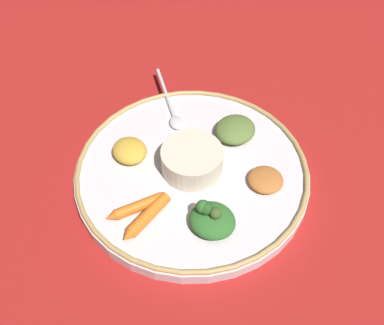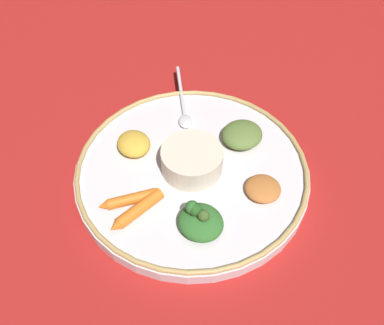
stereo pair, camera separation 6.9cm
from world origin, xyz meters
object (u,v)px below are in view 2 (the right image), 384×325
object	(u,v)px
center_bowl	(192,159)
spoon	(183,106)
carrot_near_spoon	(128,200)
carrot_outer	(137,211)
greens_pile	(200,220)

from	to	relation	value
center_bowl	spoon	bearing A→B (deg)	19.58
carrot_near_spoon	carrot_outer	world-z (taller)	carrot_outer
carrot_outer	center_bowl	bearing A→B (deg)	-29.51
greens_pile	spoon	bearing A→B (deg)	19.37
center_bowl	carrot_outer	size ratio (longest dim) A/B	1.11
center_bowl	carrot_outer	distance (m)	0.12
spoon	carrot_outer	xyz separation A→B (m)	(-0.24, 0.01, 0.01)
spoon	greens_pile	xyz separation A→B (m)	(-0.24, -0.09, 0.01)
carrot_near_spoon	greens_pile	bearing A→B (deg)	-98.03
center_bowl	carrot_near_spoon	xyz separation A→B (m)	(-0.09, 0.08, -0.01)
center_bowl	carrot_near_spoon	bearing A→B (deg)	138.58
carrot_near_spoon	spoon	bearing A→B (deg)	-7.19
greens_pile	carrot_near_spoon	size ratio (longest dim) A/B	1.08
spoon	center_bowl	bearing A→B (deg)	-160.42
greens_pile	carrot_outer	bearing A→B (deg)	90.12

